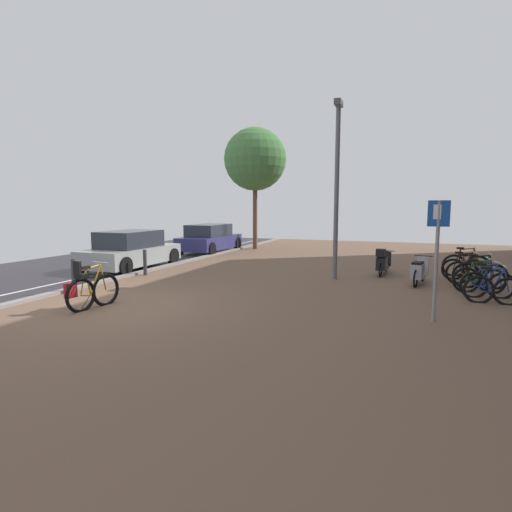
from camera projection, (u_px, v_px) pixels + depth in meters
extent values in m
cube|color=brown|center=(329.00, 331.00, 7.63)|extent=(14.40, 40.00, 0.05)
cube|color=gray|center=(38.00, 297.00, 10.16)|extent=(0.24, 40.00, 0.08)
cube|color=silver|center=(3.00, 295.00, 10.58)|extent=(0.12, 36.00, 0.00)
torus|color=black|center=(81.00, 296.00, 8.92)|extent=(0.17, 0.77, 0.77)
torus|color=black|center=(106.00, 290.00, 9.52)|extent=(0.17, 0.77, 0.77)
cylinder|color=#BD891B|center=(96.00, 280.00, 9.25)|extent=(0.08, 0.34, 0.67)
cylinder|color=#BD891B|center=(88.00, 283.00, 9.07)|extent=(0.05, 0.15, 0.61)
cylinder|color=#BD891B|center=(93.00, 267.00, 9.17)|extent=(0.09, 0.42, 0.09)
cylinder|color=#BD891B|center=(86.00, 296.00, 9.04)|extent=(0.06, 0.27, 0.08)
cylinder|color=#BD891B|center=(83.00, 282.00, 8.96)|extent=(0.05, 0.18, 0.56)
cylinder|color=#BD891B|center=(103.00, 277.00, 9.43)|extent=(0.05, 0.16, 0.61)
cube|color=black|center=(85.00, 267.00, 8.98)|extent=(0.12, 0.23, 0.06)
cylinder|color=#ADADB2|center=(100.00, 262.00, 9.34)|extent=(0.48, 0.08, 0.02)
cube|color=black|center=(82.00, 276.00, 8.92)|extent=(0.23, 0.26, 0.10)
cube|color=black|center=(77.00, 269.00, 8.81)|extent=(0.21, 0.08, 0.32)
cube|color=maroon|center=(71.00, 290.00, 9.14)|extent=(0.13, 0.29, 0.34)
cylinder|color=black|center=(86.00, 302.00, 9.16)|extent=(0.20, 0.07, 0.30)
torus|color=black|center=(479.00, 290.00, 9.71)|extent=(0.68, 0.08, 0.68)
torus|color=black|center=(509.00, 292.00, 9.49)|extent=(0.68, 0.08, 0.68)
cylinder|color=navy|center=(497.00, 281.00, 9.55)|extent=(0.30, 0.04, 0.60)
cylinder|color=navy|center=(488.00, 281.00, 9.62)|extent=(0.13, 0.04, 0.54)
cylinder|color=navy|center=(496.00, 269.00, 9.53)|extent=(0.37, 0.04, 0.08)
cylinder|color=navy|center=(484.00, 291.00, 9.67)|extent=(0.24, 0.03, 0.07)
cylinder|color=navy|center=(482.00, 280.00, 9.66)|extent=(0.16, 0.03, 0.50)
cylinder|color=navy|center=(507.00, 280.00, 9.47)|extent=(0.14, 0.03, 0.54)
cube|color=black|center=(487.00, 268.00, 9.60)|extent=(0.22, 0.09, 0.06)
cylinder|color=#ADADB2|center=(505.00, 266.00, 9.46)|extent=(0.03, 0.48, 0.02)
torus|color=black|center=(474.00, 285.00, 10.28)|extent=(0.69, 0.17, 0.68)
torus|color=black|center=(501.00, 286.00, 10.15)|extent=(0.69, 0.17, 0.68)
cylinder|color=navy|center=(491.00, 276.00, 10.17)|extent=(0.31, 0.08, 0.60)
cylinder|color=navy|center=(483.00, 277.00, 10.22)|extent=(0.14, 0.06, 0.55)
cylinder|color=navy|center=(489.00, 265.00, 10.15)|extent=(0.38, 0.09, 0.08)
cylinder|color=navy|center=(479.00, 286.00, 10.26)|extent=(0.24, 0.07, 0.07)
cylinder|color=navy|center=(477.00, 276.00, 10.24)|extent=(0.16, 0.05, 0.50)
cylinder|color=navy|center=(500.00, 275.00, 10.13)|extent=(0.15, 0.05, 0.55)
cube|color=black|center=(481.00, 264.00, 10.19)|extent=(0.23, 0.12, 0.06)
cylinder|color=#ADADB2|center=(498.00, 262.00, 10.10)|extent=(0.10, 0.48, 0.02)
torus|color=black|center=(466.00, 280.00, 10.94)|extent=(0.70, 0.13, 0.70)
torus|color=black|center=(492.00, 281.00, 10.77)|extent=(0.70, 0.13, 0.70)
cylinder|color=#296437|center=(482.00, 271.00, 10.81)|extent=(0.31, 0.06, 0.61)
cylinder|color=#296437|center=(475.00, 272.00, 10.87)|extent=(0.14, 0.05, 0.56)
cylinder|color=#296437|center=(481.00, 261.00, 10.79)|extent=(0.38, 0.07, 0.08)
cylinder|color=#296437|center=(471.00, 281.00, 10.91)|extent=(0.24, 0.05, 0.08)
cylinder|color=#296437|center=(470.00, 271.00, 10.89)|extent=(0.16, 0.04, 0.51)
cylinder|color=#296437|center=(491.00, 271.00, 10.76)|extent=(0.14, 0.04, 0.56)
cube|color=black|center=(473.00, 260.00, 10.84)|extent=(0.23, 0.11, 0.06)
cylinder|color=#ADADB2|center=(489.00, 258.00, 10.73)|extent=(0.06, 0.48, 0.02)
torus|color=black|center=(466.00, 276.00, 11.53)|extent=(0.75, 0.12, 0.75)
torus|color=black|center=(494.00, 277.00, 11.33)|extent=(0.75, 0.12, 0.75)
cylinder|color=black|center=(483.00, 267.00, 11.38)|extent=(0.33, 0.05, 0.66)
cylinder|color=black|center=(475.00, 267.00, 11.44)|extent=(0.15, 0.04, 0.60)
cylinder|color=black|center=(482.00, 256.00, 11.36)|extent=(0.41, 0.06, 0.09)
cylinder|color=black|center=(471.00, 277.00, 11.50)|extent=(0.27, 0.04, 0.08)
cylinder|color=black|center=(470.00, 266.00, 11.48)|extent=(0.18, 0.03, 0.55)
cylinder|color=black|center=(492.00, 266.00, 11.31)|extent=(0.15, 0.04, 0.60)
cube|color=black|center=(473.00, 255.00, 11.42)|extent=(0.22, 0.10, 0.06)
cylinder|color=#ADADB2|center=(490.00, 254.00, 11.29)|extent=(0.05, 0.48, 0.02)
torus|color=black|center=(458.00, 273.00, 12.18)|extent=(0.70, 0.16, 0.69)
torus|color=black|center=(480.00, 274.00, 12.04)|extent=(0.70, 0.16, 0.69)
cylinder|color=brown|center=(471.00, 265.00, 12.07)|extent=(0.30, 0.07, 0.61)
cylinder|color=brown|center=(465.00, 265.00, 12.11)|extent=(0.13, 0.05, 0.55)
cylinder|color=brown|center=(470.00, 255.00, 12.05)|extent=(0.36, 0.08, 0.08)
cylinder|color=brown|center=(462.00, 274.00, 12.16)|extent=(0.23, 0.06, 0.08)
cylinder|color=brown|center=(461.00, 264.00, 12.14)|extent=(0.16, 0.04, 0.51)
cylinder|color=brown|center=(478.00, 264.00, 12.02)|extent=(0.14, 0.05, 0.55)
cube|color=black|center=(464.00, 255.00, 12.09)|extent=(0.23, 0.12, 0.06)
cylinder|color=#ADADB2|center=(477.00, 253.00, 12.00)|extent=(0.09, 0.48, 0.02)
torus|color=black|center=(453.00, 269.00, 12.86)|extent=(0.68, 0.08, 0.68)
torus|color=black|center=(476.00, 271.00, 12.62)|extent=(0.68, 0.08, 0.68)
cylinder|color=black|center=(467.00, 262.00, 12.68)|extent=(0.31, 0.04, 0.60)
cylinder|color=black|center=(460.00, 263.00, 12.76)|extent=(0.14, 0.04, 0.54)
cylinder|color=black|center=(466.00, 254.00, 12.67)|extent=(0.39, 0.04, 0.08)
cylinder|color=black|center=(457.00, 270.00, 12.81)|extent=(0.25, 0.03, 0.07)
cylinder|color=black|center=(456.00, 262.00, 12.80)|extent=(0.17, 0.03, 0.50)
cylinder|color=black|center=(474.00, 262.00, 12.61)|extent=(0.15, 0.03, 0.54)
cube|color=black|center=(459.00, 253.00, 12.74)|extent=(0.22, 0.10, 0.06)
cylinder|color=#ADADB2|center=(473.00, 251.00, 12.59)|extent=(0.03, 0.48, 0.02)
torus|color=black|center=(454.00, 266.00, 13.43)|extent=(0.75, 0.09, 0.75)
torus|color=black|center=(478.00, 267.00, 13.18)|extent=(0.75, 0.09, 0.75)
cylinder|color=brown|center=(469.00, 258.00, 13.25)|extent=(0.33, 0.04, 0.66)
cylinder|color=brown|center=(462.00, 259.00, 13.33)|extent=(0.15, 0.04, 0.60)
cylinder|color=brown|center=(467.00, 249.00, 13.23)|extent=(0.41, 0.05, 0.09)
cylinder|color=brown|center=(458.00, 267.00, 13.39)|extent=(0.27, 0.03, 0.08)
cylinder|color=brown|center=(457.00, 258.00, 13.37)|extent=(0.17, 0.03, 0.55)
cylinder|color=brown|center=(476.00, 258.00, 13.16)|extent=(0.15, 0.03, 0.60)
cube|color=black|center=(460.00, 248.00, 13.31)|extent=(0.22, 0.09, 0.06)
cylinder|color=#ADADB2|center=(475.00, 247.00, 13.15)|extent=(0.03, 0.48, 0.02)
torus|color=black|center=(416.00, 279.00, 11.58)|extent=(0.15, 0.54, 0.54)
torus|color=black|center=(423.00, 273.00, 12.58)|extent=(0.15, 0.54, 0.54)
cube|color=#A9A8B2|center=(419.00, 277.00, 12.08)|extent=(0.40, 0.70, 0.08)
cube|color=#A9A8B2|center=(417.00, 271.00, 11.74)|extent=(0.39, 0.56, 0.42)
cube|color=black|center=(418.00, 263.00, 11.71)|extent=(0.34, 0.51, 0.06)
cylinder|color=#A9A8B2|center=(423.00, 264.00, 12.52)|extent=(0.09, 0.13, 0.54)
cube|color=#A9A8B2|center=(423.00, 266.00, 12.46)|extent=(0.33, 0.14, 0.53)
cylinder|color=black|center=(424.00, 256.00, 12.47)|extent=(0.52, 0.12, 0.03)
torus|color=black|center=(380.00, 270.00, 13.27)|extent=(0.09, 0.50, 0.50)
torus|color=black|center=(386.00, 265.00, 14.46)|extent=(0.09, 0.50, 0.50)
cube|color=black|center=(384.00, 268.00, 13.87)|extent=(0.34, 0.76, 0.08)
cube|color=black|center=(382.00, 263.00, 13.46)|extent=(0.35, 0.61, 0.41)
cube|color=black|center=(382.00, 256.00, 13.43)|extent=(0.30, 0.55, 0.06)
cylinder|color=black|center=(387.00, 258.00, 14.41)|extent=(0.08, 0.12, 0.50)
cube|color=black|center=(386.00, 259.00, 14.34)|extent=(0.33, 0.11, 0.50)
cylinder|color=black|center=(387.00, 251.00, 14.35)|extent=(0.52, 0.07, 0.03)
cube|color=black|center=(381.00, 253.00, 13.16)|extent=(0.30, 0.30, 0.24)
cube|color=#A4AAA9|center=(131.00, 255.00, 15.16)|extent=(1.79, 3.97, 0.60)
cube|color=#282D38|center=(130.00, 239.00, 15.04)|extent=(1.50, 2.23, 0.60)
cylinder|color=black|center=(137.00, 254.00, 16.84)|extent=(0.20, 0.62, 0.62)
cylinder|color=black|center=(173.00, 256.00, 16.24)|extent=(0.20, 0.62, 0.62)
cylinder|color=black|center=(84.00, 264.00, 14.13)|extent=(0.20, 0.62, 0.62)
cylinder|color=black|center=(125.00, 266.00, 13.52)|extent=(0.20, 0.62, 0.62)
cube|color=navy|center=(210.00, 242.00, 20.62)|extent=(1.73, 4.05, 0.62)
cube|color=#282D38|center=(209.00, 230.00, 20.45)|extent=(1.45, 2.45, 0.58)
cylinder|color=black|center=(209.00, 242.00, 22.32)|extent=(0.20, 0.62, 0.62)
cylinder|color=black|center=(237.00, 243.00, 21.74)|extent=(0.20, 0.62, 0.62)
cylinder|color=black|center=(180.00, 248.00, 19.53)|extent=(0.20, 0.62, 0.62)
cylinder|color=black|center=(211.00, 249.00, 18.95)|extent=(0.20, 0.62, 0.62)
cylinder|color=gray|center=(436.00, 262.00, 8.00)|extent=(0.07, 0.07, 2.38)
cube|color=#1649A3|center=(439.00, 213.00, 7.87)|extent=(0.40, 0.02, 0.50)
cube|color=white|center=(437.00, 212.00, 7.87)|extent=(0.14, 0.01, 0.28)
cylinder|color=slate|center=(336.00, 195.00, 12.64)|extent=(0.14, 0.14, 5.21)
cube|color=#4C4C51|center=(339.00, 103.00, 12.32)|extent=(0.20, 0.52, 0.18)
cylinder|color=brown|center=(255.00, 215.00, 21.83)|extent=(0.24, 0.24, 3.56)
sphere|color=#497F40|center=(255.00, 159.00, 21.48)|extent=(3.25, 3.25, 3.25)
cylinder|color=#38383D|center=(74.00, 276.00, 10.76)|extent=(0.12, 0.12, 0.91)
cylinder|color=#38383D|center=(145.00, 262.00, 13.61)|extent=(0.12, 0.12, 0.84)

